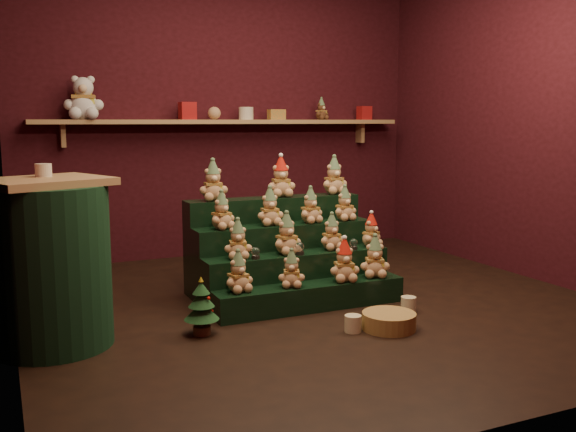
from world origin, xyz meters
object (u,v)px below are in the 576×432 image
mug_left (353,324)px  mug_right (408,304)px  side_table (50,264)px  wicker_basket (389,321)px  snow_globe_c (354,244)px  mini_christmas_tree (201,306)px  snow_globe_a (256,253)px  snow_globe_b (300,248)px  white_bear (83,92)px  brown_bear (321,109)px  riser_tier_front (311,297)px

mug_left → mug_right: 0.61m
side_table → wicker_basket: size_ratio=2.89×
snow_globe_c → mug_left: bearing=-120.1°
mini_christmas_tree → mug_right: (1.44, -0.13, -0.13)m
side_table → mug_right: side_table is taller
snow_globe_a → wicker_basket: 1.03m
mug_right → snow_globe_b: bearing=140.6°
mug_left → white_bear: white_bear is taller
wicker_basket → brown_bear: (0.82, 2.53, 1.37)m
riser_tier_front → snow_globe_a: size_ratio=16.87×
riser_tier_front → mug_right: bearing=-29.5°
mug_left → wicker_basket: same height
snow_globe_c → mug_left: snow_globe_c is taller
mug_left → wicker_basket: bearing=-11.7°
mug_right → wicker_basket: size_ratio=0.31×
snow_globe_c → side_table: (-2.14, -0.19, 0.09)m
wicker_basket → white_bear: bearing=120.4°
snow_globe_b → wicker_basket: 0.88m
wicker_basket → mug_right: bearing=38.4°
white_bear → brown_bear: (2.31, -0.00, -0.13)m
riser_tier_front → snow_globe_c: bearing=20.2°
snow_globe_a → riser_tier_front: bearing=-24.7°
white_bear → brown_bear: white_bear is taller
snow_globe_c → mini_christmas_tree: size_ratio=0.23×
riser_tier_front → white_bear: size_ratio=3.00×
side_table → white_bear: white_bear is taller
mug_left → wicker_basket: (0.23, -0.05, 0.00)m
side_table → brown_bear: (2.78, 1.97, 0.94)m
snow_globe_b → mini_christmas_tree: size_ratio=0.25×
side_table → mini_christmas_tree: (0.85, -0.18, -0.31)m
white_bear → riser_tier_front: bearing=-47.0°
mug_left → brown_bear: (1.05, 2.48, 1.37)m
brown_bear → white_bear: bearing=162.7°
side_table → white_bear: size_ratio=2.12×
riser_tier_front → side_table: side_table is taller
side_table → wicker_basket: bearing=-37.9°
riser_tier_front → side_table: size_ratio=1.42×
snow_globe_c → mug_right: (0.16, -0.49, -0.35)m
riser_tier_front → snow_globe_b: snow_globe_b is taller
riser_tier_front → mug_left: riser_tier_front is taller
mini_christmas_tree → wicker_basket: bearing=-19.4°
mini_christmas_tree → mug_left: bearing=-21.3°
mini_christmas_tree → snow_globe_b: bearing=23.6°
snow_globe_b → wicker_basket: bearing=-70.5°
side_table → wicker_basket: (1.96, -0.57, -0.44)m
wicker_basket → white_bear: size_ratio=0.73×
riser_tier_front → mini_christmas_tree: (-0.85, -0.21, 0.09)m
snow_globe_b → white_bear: bearing=124.5°
mug_left → white_bear: bearing=116.8°
snow_globe_c → mug_right: 0.63m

